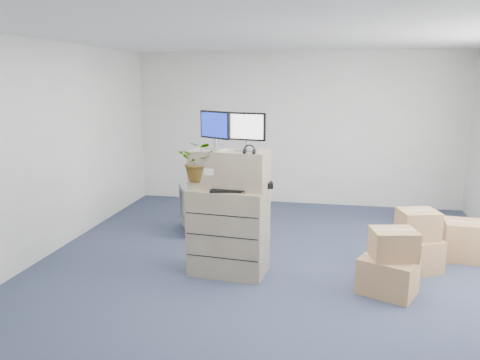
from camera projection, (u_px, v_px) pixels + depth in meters
name	position (u px, v px, depth m)	size (l,w,h in m)	color
ground	(271.00, 277.00, 5.54)	(7.00, 7.00, 0.00)	#283249
wall_back	(296.00, 129.00, 8.62)	(6.00, 0.02, 2.80)	beige
filing_cabinet_lower	(229.00, 231.00, 5.57)	(0.89, 0.55, 1.04)	gray
filing_cabinet_upper	(230.00, 169.00, 5.46)	(0.89, 0.45, 0.45)	gray
monitor_left	(215.00, 128.00, 5.45)	(0.41, 0.27, 0.45)	#99999E
monitor_right	(247.00, 130.00, 5.31)	(0.44, 0.21, 0.44)	#99999E
headphones	(249.00, 150.00, 5.16)	(0.13, 0.13, 0.01)	black
keyboard	(229.00, 190.00, 5.33)	(0.43, 0.18, 0.02)	black
mouse	(251.00, 191.00, 5.27)	(0.10, 0.07, 0.04)	silver
water_bottle	(239.00, 179.00, 5.43)	(0.07, 0.07, 0.24)	#92959A
phone_dock	(230.00, 184.00, 5.51)	(0.06, 0.05, 0.13)	silver
external_drive	(263.00, 185.00, 5.51)	(0.22, 0.16, 0.07)	black
tissue_box	(254.00, 179.00, 5.42)	(0.26, 0.13, 0.10)	#4086DA
potted_plant	(199.00, 167.00, 5.42)	(0.45, 0.49, 0.45)	#9BB894
office_chair	(208.00, 206.00, 7.16)	(0.76, 0.71, 0.78)	#5B5C60
cardboard_boxes	(428.00, 249.00, 5.59)	(1.90, 1.80, 0.75)	#9B7A4B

